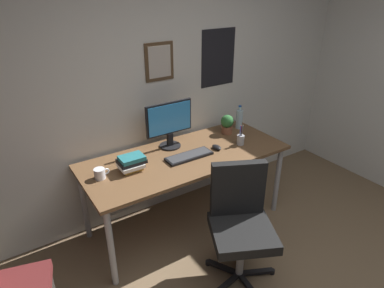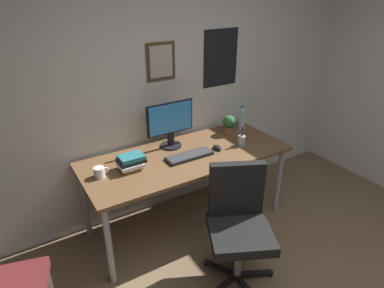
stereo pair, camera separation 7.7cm
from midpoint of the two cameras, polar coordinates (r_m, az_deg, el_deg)
The scene contains 11 objects.
wall_back at distance 3.27m, azimuth -4.05°, elevation 10.56°, with size 4.40×0.10×2.60m.
desk at distance 3.06m, azimuth -1.74°, elevation -3.00°, with size 1.86×0.78×0.75m.
office_chair at distance 2.66m, azimuth 7.32°, elevation -12.40°, with size 0.61×0.61×0.95m.
monitor at distance 3.10m, azimuth -4.57°, elevation 3.58°, with size 0.46×0.20×0.43m.
keyboard at distance 2.99m, azimuth -1.22°, elevation -2.03°, with size 0.43×0.15×0.03m.
computer_mouse at distance 3.13m, azimuth 3.48°, elevation -0.56°, with size 0.06×0.11×0.04m.
water_bottle at distance 3.57m, azimuth 7.37°, elevation 4.24°, with size 0.07×0.07×0.25m.
coffee_mug_near at distance 2.77m, azimuth -16.04°, elevation -4.83°, with size 0.12×0.09×0.09m.
potted_plant at distance 3.43m, azimuth 5.30°, elevation 3.45°, with size 0.13×0.13×0.19m.
pen_cup at distance 3.23m, azimuth 7.52°, elevation 0.80°, with size 0.07×0.07×0.20m.
book_stack_left at distance 2.82m, azimuth -10.95°, elevation -3.10°, with size 0.22×0.17×0.13m.
Camera 1 is at (-1.56, -0.59, 2.17)m, focal length 31.62 mm.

